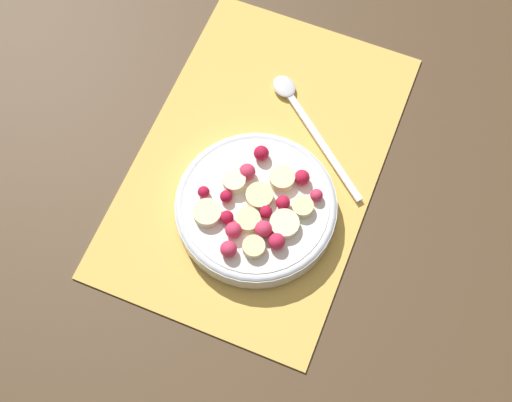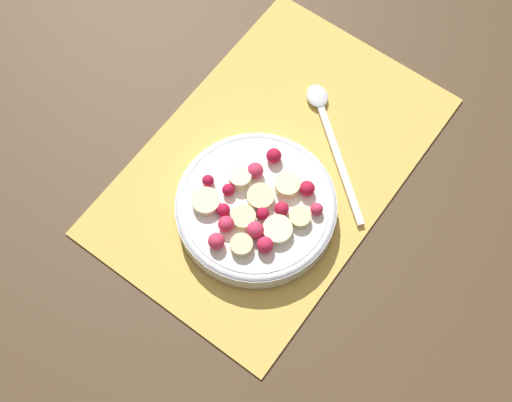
# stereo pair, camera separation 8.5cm
# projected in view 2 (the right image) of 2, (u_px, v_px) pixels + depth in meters

# --- Properties ---
(ground_plane) EXTENTS (3.00, 3.00, 0.00)m
(ground_plane) POSITION_uv_depth(u_px,v_px,m) (272.00, 165.00, 0.91)
(ground_plane) COLOR #4C3823
(placemat) EXTENTS (0.46, 0.30, 0.01)m
(placemat) POSITION_uv_depth(u_px,v_px,m) (272.00, 164.00, 0.91)
(placemat) COLOR #E0B251
(placemat) RESTS_ON ground_plane
(fruit_bowl) EXTENTS (0.20, 0.20, 0.05)m
(fruit_bowl) POSITION_uv_depth(u_px,v_px,m) (256.00, 207.00, 0.86)
(fruit_bowl) COLOR silver
(fruit_bowl) RESTS_ON placemat
(spoon) EXTENTS (0.14, 0.17, 0.01)m
(spoon) POSITION_uv_depth(u_px,v_px,m) (327.00, 125.00, 0.93)
(spoon) COLOR silver
(spoon) RESTS_ON placemat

